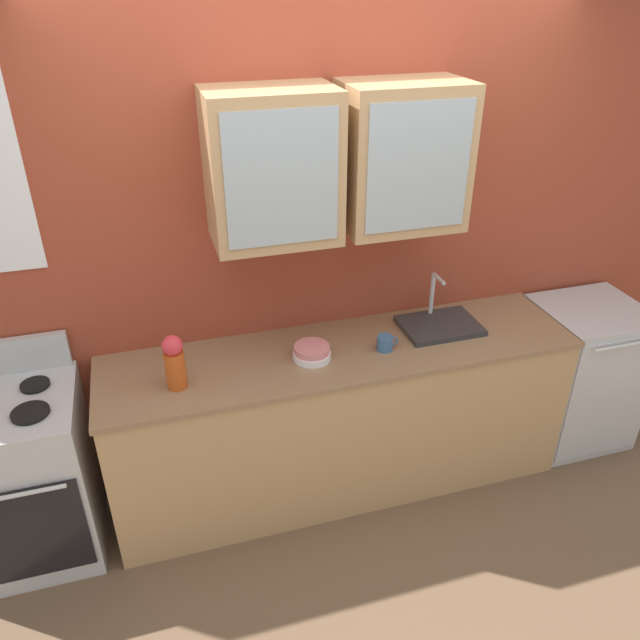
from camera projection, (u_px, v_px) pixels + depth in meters
ground_plane at (340, 479)px, 3.61m from camera, size 10.00×10.00×0.00m
back_wall_unit at (324, 236)px, 3.17m from camera, size 4.83×0.48×2.58m
counter at (341, 418)px, 3.39m from camera, size 2.46×0.60×0.89m
stove_range at (22, 478)px, 2.98m from camera, size 0.63×0.62×1.07m
sink_faucet at (439, 324)px, 3.35m from camera, size 0.41×0.30×0.28m
bowl_stack at (312, 352)px, 3.08m from camera, size 0.19×0.19×0.07m
vase at (175, 362)px, 2.82m from camera, size 0.09×0.09×0.27m
cup_near_sink at (385, 343)px, 3.15m from camera, size 0.11×0.08×0.08m
dishwasher at (579, 373)px, 3.76m from camera, size 0.59×0.59×0.89m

